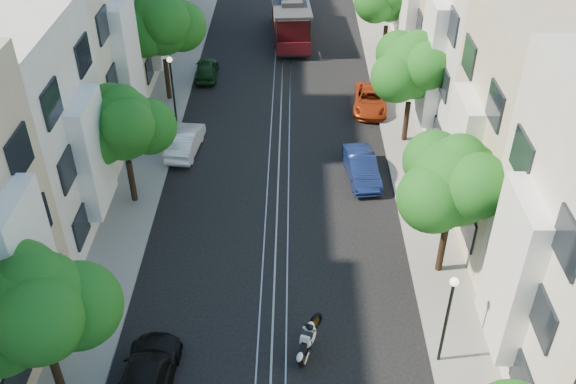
{
  "coord_description": "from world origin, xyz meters",
  "views": [
    {
      "loc": [
        0.78,
        -11.94,
        19.39
      ],
      "look_at": [
        0.56,
        11.83,
        2.2
      ],
      "focal_mm": 40.0,
      "sensor_mm": 36.0,
      "label": 1
    }
  ],
  "objects_px": {
    "tree_e_c": "(414,68)",
    "lamp_west": "(172,80)",
    "tree_w_a": "(38,310)",
    "parked_car_w_near": "(147,377)",
    "parked_car_w_far": "(206,69)",
    "tree_w_c": "(162,24)",
    "cable_car": "(290,14)",
    "parked_car_e_mid": "(362,167)",
    "parked_car_w_mid": "(185,141)",
    "tree_e_b": "(456,183)",
    "lamp_east": "(449,308)",
    "sportbike_rider": "(309,338)",
    "parked_car_e_far": "(370,100)",
    "tree_w_b": "(123,126)"
  },
  "relations": [
    {
      "from": "lamp_east",
      "to": "lamp_west",
      "type": "relative_size",
      "value": 1.0
    },
    {
      "from": "tree_w_c",
      "to": "lamp_east",
      "type": "bearing_deg",
      "value": -57.35
    },
    {
      "from": "lamp_east",
      "to": "sportbike_rider",
      "type": "xyz_separation_m",
      "value": [
        -4.9,
        0.4,
        -2.05
      ]
    },
    {
      "from": "tree_e_c",
      "to": "sportbike_rider",
      "type": "xyz_separation_m",
      "value": [
        -5.86,
        -15.57,
        -3.81
      ]
    },
    {
      "from": "lamp_west",
      "to": "parked_car_w_near",
      "type": "distance_m",
      "value": 19.56
    },
    {
      "from": "tree_w_a",
      "to": "parked_car_w_far",
      "type": "bearing_deg",
      "value": 85.71
    },
    {
      "from": "tree_w_c",
      "to": "sportbike_rider",
      "type": "bearing_deg",
      "value": -67.46
    },
    {
      "from": "tree_e_c",
      "to": "tree_w_a",
      "type": "distance_m",
      "value": 23.05
    },
    {
      "from": "tree_w_b",
      "to": "parked_car_e_far",
      "type": "distance_m",
      "value": 16.61
    },
    {
      "from": "tree_e_c",
      "to": "cable_car",
      "type": "relative_size",
      "value": 0.75
    },
    {
      "from": "tree_w_c",
      "to": "cable_car",
      "type": "height_order",
      "value": "tree_w_c"
    },
    {
      "from": "tree_w_b",
      "to": "parked_car_e_far",
      "type": "bearing_deg",
      "value": 38.02
    },
    {
      "from": "parked_car_w_near",
      "to": "parked_car_w_mid",
      "type": "relative_size",
      "value": 1.13
    },
    {
      "from": "tree_w_a",
      "to": "lamp_west",
      "type": "relative_size",
      "value": 1.61
    },
    {
      "from": "lamp_west",
      "to": "cable_car",
      "type": "distance_m",
      "value": 14.85
    },
    {
      "from": "cable_car",
      "to": "parked_car_w_near",
      "type": "xyz_separation_m",
      "value": [
        -4.9,
        -32.51,
        -1.29
      ]
    },
    {
      "from": "tree_w_a",
      "to": "tree_w_c",
      "type": "relative_size",
      "value": 0.94
    },
    {
      "from": "parked_car_w_mid",
      "to": "tree_w_c",
      "type": "bearing_deg",
      "value": -66.89
    },
    {
      "from": "tree_e_b",
      "to": "tree_e_c",
      "type": "xyz_separation_m",
      "value": [
        -0.0,
        11.0,
        -0.13
      ]
    },
    {
      "from": "lamp_west",
      "to": "sportbike_rider",
      "type": "bearing_deg",
      "value": -66.37
    },
    {
      "from": "tree_e_b",
      "to": "lamp_east",
      "type": "relative_size",
      "value": 1.61
    },
    {
      "from": "tree_w_c",
      "to": "parked_car_w_far",
      "type": "xyz_separation_m",
      "value": [
        1.97,
        3.31,
        -4.45
      ]
    },
    {
      "from": "lamp_west",
      "to": "tree_e_b",
      "type": "bearing_deg",
      "value": -43.85
    },
    {
      "from": "tree_e_c",
      "to": "lamp_west",
      "type": "distance_m",
      "value": 13.82
    },
    {
      "from": "sportbike_rider",
      "to": "parked_car_w_mid",
      "type": "bearing_deg",
      "value": 135.36
    },
    {
      "from": "lamp_east",
      "to": "tree_w_a",
      "type": "bearing_deg",
      "value": -171.43
    },
    {
      "from": "tree_e_c",
      "to": "parked_car_w_near",
      "type": "distance_m",
      "value": 21.25
    },
    {
      "from": "parked_car_w_far",
      "to": "tree_w_a",
      "type": "bearing_deg",
      "value": 83.74
    },
    {
      "from": "tree_w_a",
      "to": "cable_car",
      "type": "xyz_separation_m",
      "value": [
        7.64,
        33.19,
        -2.78
      ]
    },
    {
      "from": "tree_w_c",
      "to": "lamp_east",
      "type": "height_order",
      "value": "tree_w_c"
    },
    {
      "from": "tree_e_b",
      "to": "parked_car_w_mid",
      "type": "xyz_separation_m",
      "value": [
        -12.54,
        9.8,
        -4.07
      ]
    },
    {
      "from": "parked_car_e_far",
      "to": "parked_car_w_mid",
      "type": "xyz_separation_m",
      "value": [
        -10.87,
        -5.16,
        0.05
      ]
    },
    {
      "from": "sportbike_rider",
      "to": "tree_w_c",
      "type": "bearing_deg",
      "value": 132.99
    },
    {
      "from": "cable_car",
      "to": "parked_car_w_mid",
      "type": "xyz_separation_m",
      "value": [
        -5.77,
        -16.39,
        -1.28
      ]
    },
    {
      "from": "lamp_east",
      "to": "cable_car",
      "type": "relative_size",
      "value": 0.48
    },
    {
      "from": "parked_car_e_mid",
      "to": "parked_car_w_mid",
      "type": "height_order",
      "value": "parked_car_e_mid"
    },
    {
      "from": "tree_w_c",
      "to": "parked_car_e_far",
      "type": "distance_m",
      "value": 13.54
    },
    {
      "from": "lamp_east",
      "to": "parked_car_w_near",
      "type": "bearing_deg",
      "value": -172.82
    },
    {
      "from": "tree_e_b",
      "to": "parked_car_w_near",
      "type": "relative_size",
      "value": 1.46
    },
    {
      "from": "tree_w_a",
      "to": "parked_car_w_near",
      "type": "distance_m",
      "value": 4.95
    },
    {
      "from": "cable_car",
      "to": "parked_car_e_mid",
      "type": "distance_m",
      "value": 19.42
    },
    {
      "from": "lamp_west",
      "to": "parked_car_w_far",
      "type": "xyz_separation_m",
      "value": [
        1.14,
        6.29,
        -2.22
      ]
    },
    {
      "from": "lamp_west",
      "to": "parked_car_w_near",
      "type": "height_order",
      "value": "lamp_west"
    },
    {
      "from": "tree_e_b",
      "to": "tree_e_c",
      "type": "bearing_deg",
      "value": 90.0
    },
    {
      "from": "cable_car",
      "to": "parked_car_e_mid",
      "type": "bearing_deg",
      "value": -82.3
    },
    {
      "from": "parked_car_w_near",
      "to": "tree_w_a",
      "type": "bearing_deg",
      "value": 17.15
    },
    {
      "from": "tree_w_a",
      "to": "lamp_east",
      "type": "xyz_separation_m",
      "value": [
        13.44,
        2.02,
        -1.89
      ]
    },
    {
      "from": "tree_w_c",
      "to": "sportbike_rider",
      "type": "distance_m",
      "value": 22.68
    },
    {
      "from": "lamp_west",
      "to": "sportbike_rider",
      "type": "distance_m",
      "value": 19.32
    },
    {
      "from": "tree_e_b",
      "to": "cable_car",
      "type": "xyz_separation_m",
      "value": [
        -6.76,
        26.19,
        -2.78
      ]
    }
  ]
}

